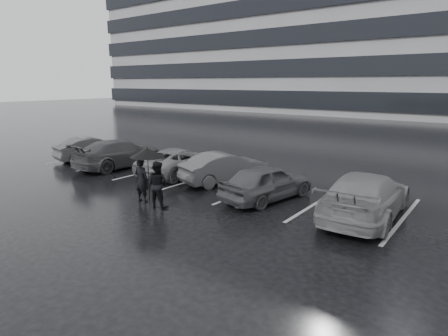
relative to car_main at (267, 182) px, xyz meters
The scene contains 12 objects.
ground 2.54m from the car_main, 136.04° to the right, with size 160.00×160.00×0.00m, color black.
office_building 53.81m from the car_main, 117.17° to the left, with size 61.00×26.00×29.00m.
car_main is the anchor object (origin of this frame).
car_west_a 2.83m from the car_main, 159.39° to the left, with size 1.35×3.88×1.28m, color #29292B.
car_west_b 5.36m from the car_main, behind, with size 2.00×4.33×1.20m, color #505052.
car_west_c 8.61m from the car_main, behind, with size 1.94×4.78×1.39m, color black.
car_west_d 11.36m from the car_main, behind, with size 1.34×3.84×1.27m, color #29292B.
car_east 3.42m from the car_main, ahead, with size 2.01×4.95×1.44m, color #505052.
pedestrian_left 4.47m from the car_main, 139.33° to the right, with size 0.57×0.38×1.57m, color black.
pedestrian_right 3.90m from the car_main, 129.70° to the right, with size 0.78×0.61×1.60m, color black.
umbrella 4.35m from the car_main, 136.09° to the right, with size 1.18×1.18×2.00m.
stall_stripes 2.76m from the car_main, 162.71° to the left, with size 19.72×5.00×0.00m.
Camera 1 is at (8.39, -9.62, 4.15)m, focal length 30.00 mm.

